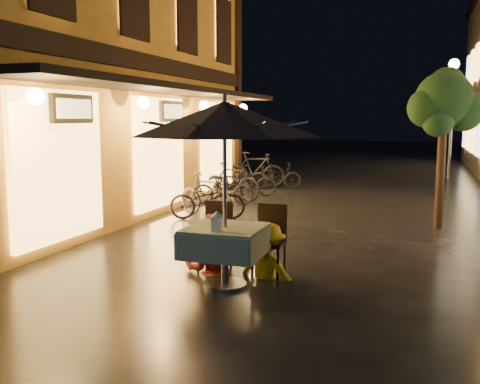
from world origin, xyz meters
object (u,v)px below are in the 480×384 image
(table_lantern, at_px, (217,220))
(person_orange, at_px, (211,215))
(cafe_table, at_px, (225,242))
(bicycle_0, at_px, (207,200))
(patio_umbrella, at_px, (225,119))
(person_yellow, at_px, (268,224))

(table_lantern, relative_size, person_orange, 0.16)
(cafe_table, bearing_deg, bicycle_0, 114.95)
(cafe_table, relative_size, patio_umbrella, 0.40)
(person_orange, xyz_separation_m, bicycle_0, (-1.54, 3.62, -0.38))
(table_lantern, bearing_deg, cafe_table, 90.00)
(patio_umbrella, relative_size, person_orange, 1.54)
(person_yellow, bearing_deg, patio_umbrella, 64.96)
(patio_umbrella, distance_m, table_lantern, 1.26)
(person_yellow, bearing_deg, person_orange, 8.36)
(table_lantern, distance_m, person_yellow, 0.98)
(patio_umbrella, height_order, person_yellow, patio_umbrella)
(cafe_table, xyz_separation_m, table_lantern, (0.00, -0.29, 0.33))
(patio_umbrella, xyz_separation_m, person_yellow, (0.40, 0.59, -1.42))
(table_lantern, bearing_deg, patio_umbrella, 90.00)
(patio_umbrella, height_order, person_orange, patio_umbrella)
(person_yellow, height_order, bicycle_0, person_yellow)
(person_orange, bearing_deg, table_lantern, 96.74)
(person_yellow, distance_m, bicycle_0, 4.34)
(table_lantern, height_order, person_orange, person_orange)
(person_orange, bearing_deg, bicycle_0, -85.85)
(patio_umbrella, distance_m, bicycle_0, 4.96)
(bicycle_0, bearing_deg, person_yellow, -167.36)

